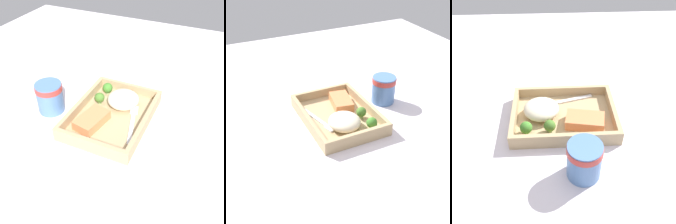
{
  "view_description": "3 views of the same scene",
  "coord_description": "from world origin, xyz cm",
  "views": [
    {
      "loc": [
        -51.97,
        -23.56,
        48.97
      ],
      "look_at": [
        0.0,
        0.0,
        2.7
      ],
      "focal_mm": 42.0,
      "sensor_mm": 36.0,
      "label": 1
    },
    {
      "loc": [
        71.49,
        -34.19,
        53.95
      ],
      "look_at": [
        0.0,
        0.0,
        2.7
      ],
      "focal_mm": 50.0,
      "sensor_mm": 36.0,
      "label": 2
    },
    {
      "loc": [
        2.92,
        53.48,
        49.14
      ],
      "look_at": [
        0.0,
        0.0,
        2.7
      ],
      "focal_mm": 42.0,
      "sensor_mm": 36.0,
      "label": 3
    }
  ],
  "objects": [
    {
      "name": "ground_plane",
      "position": [
        0.0,
        0.0,
        -1.0
      ],
      "size": [
        160.0,
        160.0,
        2.0
      ],
      "primitive_type": "cube",
      "color": "silver"
    },
    {
      "name": "tray_rim",
      "position": [
        0.0,
        0.0,
        2.61
      ],
      "size": [
        27.96,
        20.71,
        2.82
      ],
      "color": "tan",
      "rests_on": "takeout_tray"
    },
    {
      "name": "salmon_fillet",
      "position": [
        -5.29,
        3.63,
        2.57
      ],
      "size": [
        10.77,
        7.44,
        2.73
      ],
      "primitive_type": "cube",
      "rotation": [
        0.0,
        0.0,
        -0.18
      ],
      "color": "#E7824F",
      "rests_on": "takeout_tray"
    },
    {
      "name": "takeout_tray",
      "position": [
        0.0,
        0.0,
        0.6
      ],
      "size": [
        27.96,
        20.71,
        1.2
      ],
      "primitive_type": "cube",
      "color": "tan",
      "rests_on": "ground_plane"
    },
    {
      "name": "broccoli_floret_2",
      "position": [
        3.91,
        5.85,
        3.29
      ],
      "size": [
        3.04,
        3.04,
        3.7
      ],
      "color": "#7B9759",
      "rests_on": "takeout_tray"
    },
    {
      "name": "paper_cup",
      "position": [
        -3.35,
        18.21,
        5.08
      ],
      "size": [
        7.79,
        7.79,
        9.09
      ],
      "color": "#4F77AD",
      "rests_on": "ground_plane"
    },
    {
      "name": "receipt_slip",
      "position": [
        -26.96,
        3.81,
        0.12
      ],
      "size": [
        9.12,
        16.67,
        0.24
      ],
      "primitive_type": "cube",
      "rotation": [
        0.0,
        0.0,
        0.1
      ],
      "color": "white",
      "rests_on": "ground_plane"
    },
    {
      "name": "mashed_potatoes",
      "position": [
        6.13,
        -0.9,
        3.27
      ],
      "size": [
        9.66,
        9.3,
        4.13
      ],
      "primitive_type": "ellipsoid",
      "color": "beige",
      "rests_on": "takeout_tray"
    },
    {
      "name": "fork",
      "position": [
        0.0,
        -6.2,
        1.42
      ],
      "size": [
        15.69,
        5.65,
        0.44
      ],
      "color": "silver",
      "rests_on": "takeout_tray"
    },
    {
      "name": "broccoli_floret_1",
      "position": [
        9.86,
        5.98,
        3.09
      ],
      "size": [
        3.16,
        3.16,
        3.53
      ],
      "color": "#7A9D5A",
      "rests_on": "takeout_tray"
    }
  ]
}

